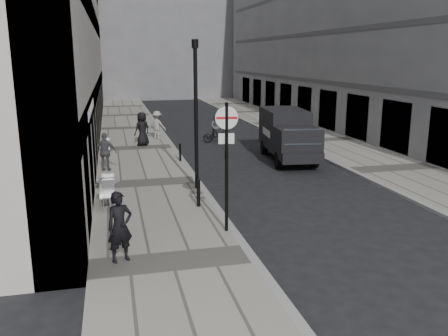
{
  "coord_description": "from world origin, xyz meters",
  "views": [
    {
      "loc": [
        -3.26,
        -8.12,
        5.02
      ],
      "look_at": [
        0.3,
        6.8,
        1.4
      ],
      "focal_mm": 38.0,
      "sensor_mm": 36.0,
      "label": 1
    }
  ],
  "objects_px": {
    "walking_man": "(120,227)",
    "lamppost": "(196,108)",
    "panel_van": "(287,132)",
    "cyclist": "(216,131)",
    "sign_post": "(227,150)"
  },
  "relations": [
    {
      "from": "panel_van",
      "to": "lamppost",
      "type": "bearing_deg",
      "value": -133.45
    },
    {
      "from": "walking_man",
      "to": "panel_van",
      "type": "relative_size",
      "value": 0.33
    },
    {
      "from": "walking_man",
      "to": "cyclist",
      "type": "relative_size",
      "value": 1.03
    },
    {
      "from": "sign_post",
      "to": "lamppost",
      "type": "bearing_deg",
      "value": 97.16
    },
    {
      "from": "walking_man",
      "to": "lamppost",
      "type": "distance_m",
      "value": 7.14
    },
    {
      "from": "lamppost",
      "to": "panel_van",
      "type": "height_order",
      "value": "lamppost"
    },
    {
      "from": "walking_man",
      "to": "cyclist",
      "type": "xyz_separation_m",
      "value": [
        5.99,
        16.16,
        -0.33
      ]
    },
    {
      "from": "lamppost",
      "to": "panel_van",
      "type": "xyz_separation_m",
      "value": [
        5.34,
        4.48,
        -1.8
      ]
    },
    {
      "from": "lamppost",
      "to": "cyclist",
      "type": "xyz_separation_m",
      "value": [
        3.0,
        10.06,
        -2.51
      ]
    },
    {
      "from": "sign_post",
      "to": "cyclist",
      "type": "xyz_separation_m",
      "value": [
        2.98,
        14.75,
        -1.81
      ]
    },
    {
      "from": "walking_man",
      "to": "lamppost",
      "type": "height_order",
      "value": "lamppost"
    },
    {
      "from": "cyclist",
      "to": "lamppost",
      "type": "bearing_deg",
      "value": -96.45
    },
    {
      "from": "sign_post",
      "to": "panel_van",
      "type": "height_order",
      "value": "sign_post"
    },
    {
      "from": "lamppost",
      "to": "panel_van",
      "type": "distance_m",
      "value": 7.2
    },
    {
      "from": "walking_man",
      "to": "sign_post",
      "type": "height_order",
      "value": "sign_post"
    }
  ]
}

